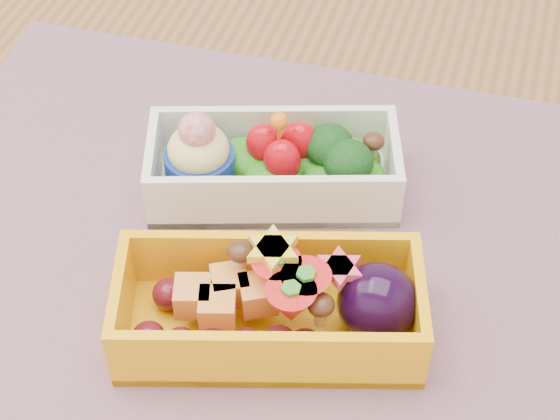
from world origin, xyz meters
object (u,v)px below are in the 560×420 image
(bento_yellow, at_px, (276,306))
(table, at_px, (250,293))
(placemat, at_px, (267,253))
(bento_white, at_px, (272,166))

(bento_yellow, bearing_deg, table, 101.70)
(placemat, relative_size, bento_yellow, 2.67)
(placemat, xyz_separation_m, bento_white, (-0.01, 0.06, 0.02))
(table, xyz_separation_m, bento_yellow, (0.05, -0.10, 0.13))
(table, distance_m, bento_white, 0.13)
(table, height_order, bento_white, bento_white)
(bento_white, bearing_deg, table, -145.03)
(bento_yellow, bearing_deg, placemat, 96.23)
(table, bearing_deg, placemat, -54.41)
(placemat, xyz_separation_m, bento_yellow, (0.02, -0.06, 0.03))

